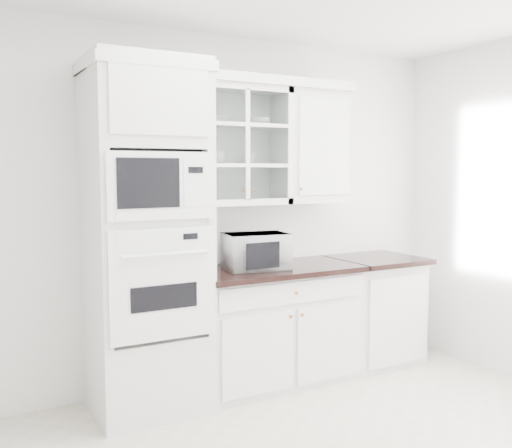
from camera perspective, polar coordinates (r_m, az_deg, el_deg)
room_shell at (r=3.38m, az=6.61°, el=7.33°), size 4.00×3.50×2.70m
oven_column at (r=3.96m, az=-10.88°, el=-1.43°), size 0.76×0.68×2.40m
base_cabinet_run at (r=4.54m, az=1.82°, el=-9.94°), size 1.32×0.67×0.92m
extra_base_cabinet at (r=5.11m, az=11.64°, el=-8.32°), size 0.72×0.67×0.92m
upper_cabinet_glass at (r=4.39m, az=-1.88°, el=7.83°), size 0.80×0.33×0.90m
upper_cabinet_solid at (r=4.73m, az=5.50°, el=7.63°), size 0.55×0.33×0.90m
crown_molding at (r=4.36m, az=-3.02°, el=14.24°), size 2.14×0.38×0.07m
countertop_microwave at (r=4.31m, az=-0.05°, el=-2.71°), size 0.52×0.45×0.27m
bowl_a at (r=4.31m, az=-4.04°, el=10.35°), size 0.24×0.24×0.05m
bowl_b at (r=4.48m, az=0.26°, el=10.18°), size 0.20×0.20×0.06m
cup_a at (r=4.32m, az=-3.96°, el=6.66°), size 0.16×0.16×0.10m
cup_b at (r=4.44m, az=-0.62°, el=6.56°), size 0.11×0.11×0.09m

